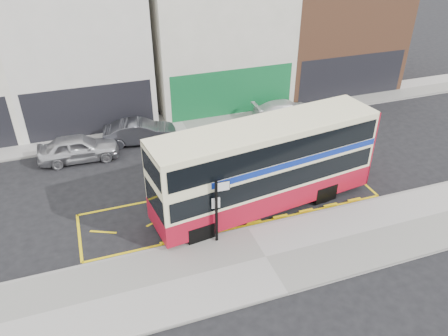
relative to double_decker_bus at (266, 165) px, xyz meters
name	(u,v)px	position (x,y,z in m)	size (l,w,h in m)	color
ground	(245,225)	(-1.42, -1.13, -2.21)	(120.00, 120.00, 0.00)	black
pavement	(266,258)	(-1.42, -3.43, -2.14)	(40.00, 4.00, 0.15)	#A19D98
kerb	(248,229)	(-1.42, -1.50, -2.14)	(40.00, 0.15, 0.15)	gray
far_pavement	(182,122)	(-1.42, 9.87, -2.14)	(50.00, 3.00, 0.15)	#A19D98
road_markings	(232,205)	(-1.42, 0.47, -2.21)	(14.00, 3.40, 0.01)	yellow
terrace_left	(76,32)	(-6.92, 13.86, 3.11)	(8.00, 8.01, 11.80)	silver
terrace_green_shop	(213,25)	(2.08, 13.86, 2.86)	(9.00, 8.01, 11.30)	white
terrace_right	(328,22)	(11.08, 13.86, 2.36)	(9.00, 8.01, 10.30)	brown
double_decker_bus	(266,165)	(0.00, 0.00, 0.00)	(10.75, 3.78, 4.20)	#F7F0BC
bus_stop_post	(218,205)	(-2.90, -1.81, -0.28)	(0.73, 0.13, 2.96)	black
car_silver	(78,148)	(-7.94, 7.26, -1.48)	(1.73, 4.30, 1.47)	#B9B9BE
car_grey	(140,132)	(-4.39, 8.16, -1.51)	(1.47, 4.23, 1.39)	#44454C
car_white	(286,110)	(5.16, 8.22, -1.57)	(1.79, 4.39, 1.27)	white
street_tree_right	(298,51)	(7.32, 11.19, 1.26)	(2.36, 2.36, 5.09)	#312415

